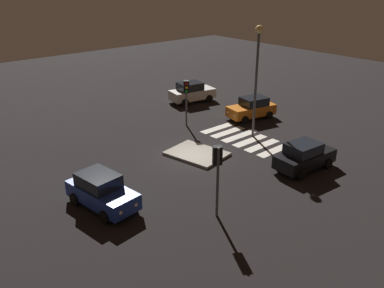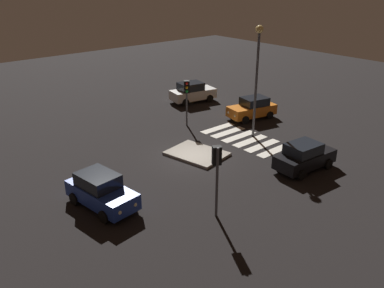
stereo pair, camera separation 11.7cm
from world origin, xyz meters
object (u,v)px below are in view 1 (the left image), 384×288
at_px(car_black, 304,156).
at_px(street_lamp, 257,64).
at_px(traffic_light_east, 186,92).
at_px(car_blue, 102,191).
at_px(car_orange, 252,108).
at_px(traffic_island, 197,154).
at_px(traffic_light_west, 217,164).
at_px(car_white, 192,92).

height_order(car_black, street_lamp, street_lamp).
relative_size(car_black, traffic_light_east, 1.14).
relative_size(car_blue, car_orange, 1.01).
height_order(traffic_island, car_blue, car_blue).
distance_m(traffic_light_east, street_lamp, 6.13).
bearing_deg(car_black, traffic_light_west, -174.07).
bearing_deg(street_lamp, car_orange, -46.84).
xyz_separation_m(car_white, traffic_light_west, (-15.72, 11.85, 1.96)).
xyz_separation_m(car_orange, street_lamp, (-2.85, 3.04, 4.63)).
xyz_separation_m(traffic_island, street_lamp, (-0.19, -5.47, 5.42)).
distance_m(car_orange, street_lamp, 6.23).
bearing_deg(car_blue, car_orange, 96.83).
height_order(car_blue, traffic_light_east, traffic_light_east).
distance_m(traffic_island, street_lamp, 7.71).
bearing_deg(car_black, traffic_light_east, 97.87).
bearing_deg(car_blue, car_black, 62.22).
bearing_deg(traffic_light_west, car_white, -6.54).
height_order(traffic_island, car_white, car_white).
bearing_deg(car_white, traffic_light_east, -123.86).
relative_size(car_black, street_lamp, 0.52).
bearing_deg(car_blue, traffic_light_west, 34.25).
bearing_deg(traffic_island, traffic_light_east, -32.90).
bearing_deg(traffic_light_east, car_blue, -23.60).
distance_m(traffic_light_west, traffic_light_east, 13.09).
bearing_deg(traffic_light_west, car_orange, -24.54).
bearing_deg(traffic_light_east, car_orange, 105.13).
xyz_separation_m(car_black, traffic_light_east, (10.77, 0.61, 1.95)).
xyz_separation_m(car_white, car_orange, (-6.90, -0.75, -0.04)).
xyz_separation_m(traffic_island, car_white, (9.56, -7.76, 0.83)).
height_order(traffic_island, traffic_light_east, traffic_light_east).
bearing_deg(car_orange, traffic_light_east, -10.18).
height_order(car_blue, car_black, car_blue).
xyz_separation_m(car_black, car_white, (15.55, -4.06, 0.04)).
xyz_separation_m(car_white, street_lamp, (-9.75, 2.29, 4.59)).
distance_m(car_black, traffic_light_east, 10.96).
relative_size(traffic_island, traffic_light_west, 1.12).
xyz_separation_m(traffic_light_east, street_lamp, (-4.97, -2.38, 2.69)).
bearing_deg(traffic_light_east, traffic_light_west, 3.23).
bearing_deg(traffic_island, traffic_light_west, 146.41).
bearing_deg(traffic_island, car_black, -148.29).
bearing_deg(car_orange, traffic_island, 28.54).
distance_m(car_black, street_lamp, 7.63).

